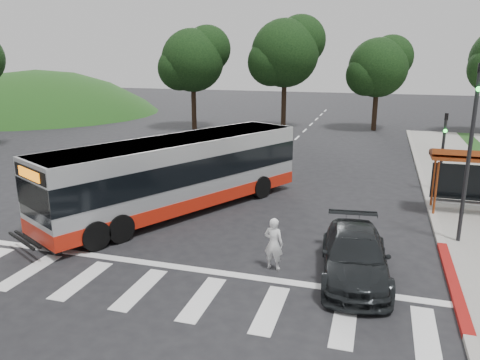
% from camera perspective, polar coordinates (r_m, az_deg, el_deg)
% --- Properties ---
extents(ground, '(140.00, 140.00, 0.00)m').
position_cam_1_polar(ground, '(18.75, -4.81, -6.15)').
color(ground, black).
rests_on(ground, ground).
extents(sidewalk_east, '(4.00, 40.00, 0.12)m').
position_cam_1_polar(sidewalk_east, '(25.54, 26.20, -1.73)').
color(sidewalk_east, gray).
rests_on(sidewalk_east, ground).
extents(curb_east, '(0.30, 40.00, 0.15)m').
position_cam_1_polar(curb_east, '(25.26, 21.74, -1.37)').
color(curb_east, '#9E9991').
rests_on(curb_east, ground).
extents(curb_east_red, '(0.32, 6.00, 0.15)m').
position_cam_1_polar(curb_east_red, '(15.93, 24.52, -11.27)').
color(curb_east_red, maroon).
rests_on(curb_east_red, ground).
extents(hillside_nw, '(44.00, 44.00, 10.00)m').
position_cam_1_polar(hillside_nw, '(60.53, -23.16, 7.53)').
color(hillside_nw, '#184215').
rests_on(hillside_nw, ground).
extents(crosswalk_ladder, '(18.00, 2.60, 0.01)m').
position_cam_1_polar(crosswalk_ladder, '(14.64, -12.13, -12.86)').
color(crosswalk_ladder, silver).
rests_on(crosswalk_ladder, ground).
extents(traffic_signal_ne_tall, '(0.18, 0.37, 6.50)m').
position_cam_1_polar(traffic_signal_ne_tall, '(18.22, 26.34, 4.36)').
color(traffic_signal_ne_tall, black).
rests_on(traffic_signal_ne_tall, ground).
extents(traffic_signal_ne_short, '(0.18, 0.37, 4.00)m').
position_cam_1_polar(traffic_signal_ne_short, '(25.28, 23.54, 4.06)').
color(traffic_signal_ne_short, black).
rests_on(traffic_signal_ne_short, ground).
extents(tree_north_a, '(6.60, 6.15, 10.17)m').
position_cam_1_polar(tree_north_a, '(43.12, 5.64, 15.27)').
color(tree_north_a, black).
rests_on(tree_north_a, ground).
extents(tree_north_b, '(5.72, 5.33, 8.43)m').
position_cam_1_polar(tree_north_b, '(44.30, 16.58, 13.10)').
color(tree_north_b, black).
rests_on(tree_north_b, ground).
extents(tree_north_c, '(6.16, 5.74, 9.30)m').
position_cam_1_polar(tree_north_c, '(43.51, -5.66, 14.44)').
color(tree_north_c, black).
rests_on(tree_north_c, ground).
extents(transit_bus, '(8.30, 12.39, 3.25)m').
position_cam_1_polar(transit_bus, '(20.66, -7.56, 0.53)').
color(transit_bus, '#A9ABAD').
rests_on(transit_bus, ground).
extents(pedestrian, '(0.70, 0.51, 1.75)m').
position_cam_1_polar(pedestrian, '(15.24, 4.13, -7.75)').
color(pedestrian, silver).
rests_on(pedestrian, ground).
extents(dark_sedan, '(2.53, 5.16, 1.44)m').
position_cam_1_polar(dark_sedan, '(15.16, 13.82, -8.95)').
color(dark_sedan, black).
rests_on(dark_sedan, ground).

